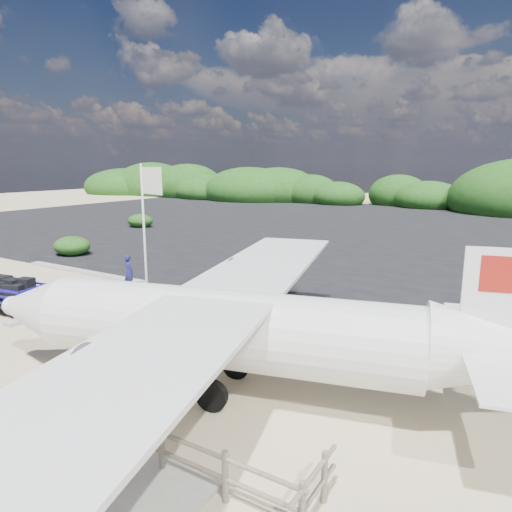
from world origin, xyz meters
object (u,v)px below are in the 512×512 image
at_px(flagpole, 150,349).
at_px(signboard, 93,388).
at_px(aircraft_large, 487,264).
at_px(baggage_cart, 12,313).
at_px(crew_b, 228,306).
at_px(aircraft_small, 276,214).
at_px(crew_a, 129,272).

xyz_separation_m(flagpole, signboard, (0.60, -2.73, 0.00)).
xyz_separation_m(flagpole, aircraft_large, (8.09, 19.97, 0.00)).
xyz_separation_m(baggage_cart, crew_b, (8.32, 3.31, 0.76)).
relative_size(signboard, aircraft_large, 0.08).
bearing_deg(baggage_cart, aircraft_small, 94.83).
bearing_deg(crew_b, signboard, 101.13).
xyz_separation_m(baggage_cart, signboard, (8.00, -2.53, 0.00)).
relative_size(crew_a, aircraft_small, 0.21).
relative_size(flagpole, signboard, 4.04).
height_order(baggage_cart, signboard, baggage_cart).
height_order(baggage_cart, flagpole, flagpole).
distance_m(flagpole, aircraft_large, 21.55).
bearing_deg(aircraft_small, crew_b, 74.42).
bearing_deg(flagpole, signboard, -77.54).
relative_size(baggage_cart, crew_a, 1.64).
height_order(flagpole, aircraft_large, flagpole).
bearing_deg(crew_b, crew_a, 1.30).
bearing_deg(crew_b, aircraft_small, -49.23).
relative_size(baggage_cart, crew_b, 1.88).
height_order(baggage_cart, crew_b, crew_b).
relative_size(flagpole, crew_a, 3.40).
bearing_deg(crew_a, flagpole, 159.31).
bearing_deg(crew_b, baggage_cart, 35.98).
xyz_separation_m(flagpole, aircraft_small, (-16.30, 37.73, 0.00)).
xyz_separation_m(baggage_cart, aircraft_small, (-8.90, 37.93, 0.00)).
xyz_separation_m(flagpole, crew_b, (0.93, 3.10, 0.76)).
distance_m(crew_b, aircraft_large, 18.34).
distance_m(baggage_cart, crew_a, 5.18).
xyz_separation_m(aircraft_large, aircraft_small, (-24.39, 17.75, 0.00)).
bearing_deg(aircraft_small, baggage_cart, 61.18).
relative_size(baggage_cart, flagpole, 0.48).
bearing_deg(signboard, baggage_cart, -176.39).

